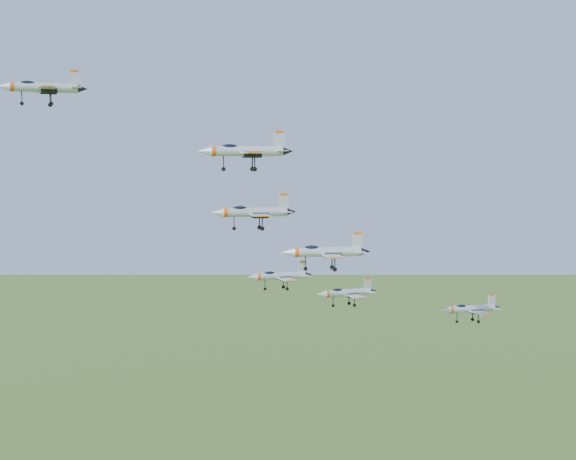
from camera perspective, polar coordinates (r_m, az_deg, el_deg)
name	(u,v)px	position (r m, az deg, el deg)	size (l,w,h in m)	color
jet_lead	(42,87)	(132.10, -17.12, 9.67)	(13.72, 11.25, 3.68)	#B5BBC3
jet_left_high	(253,212)	(124.02, -2.53, 1.29)	(13.54, 11.27, 3.62)	#B5BBC3
jet_right_high	(244,151)	(110.01, -3.12, 5.64)	(13.30, 11.12, 3.56)	#B5BBC3
jet_left_low	(279,276)	(133.35, -0.64, -3.27)	(11.28, 9.28, 3.02)	#B5BBC3
jet_right_low	(325,252)	(115.80, 2.65, -1.55)	(13.05, 11.01, 3.51)	#B5BBC3
jet_trail	(346,293)	(131.39, 4.16, -4.46)	(10.84, 8.94, 2.90)	#B5BBC3
jet_extra	(470,309)	(153.61, 12.82, -5.48)	(12.41, 10.25, 3.32)	#B5BBC3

